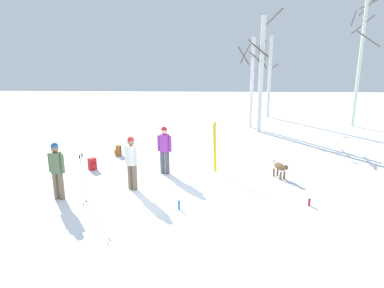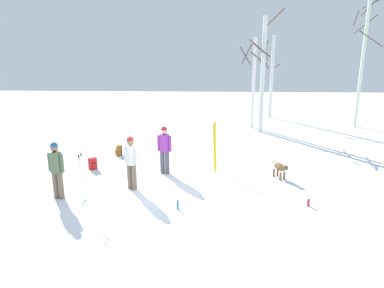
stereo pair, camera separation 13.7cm
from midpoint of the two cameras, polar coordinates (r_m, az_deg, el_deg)
ground_plane at (r=10.22m, az=-4.86°, el=-9.10°), size 60.00×60.00×0.00m
person_0 at (r=11.99m, az=-4.32°, el=-0.49°), size 0.51×0.34×1.72m
person_1 at (r=10.70m, az=-9.82°, el=-2.55°), size 0.47×0.34×1.72m
person_2 at (r=10.59m, az=-21.48°, el=-3.57°), size 0.51×0.34×1.72m
dog at (r=12.01m, az=14.90°, el=-3.88°), size 0.45×0.84×0.57m
ski_pair_planted_0 at (r=12.22m, az=4.17°, el=-0.53°), size 0.17×0.16×1.84m
ski_poles_0 at (r=9.95m, az=-17.63°, el=-5.47°), size 0.07×0.28×1.51m
backpack_0 at (r=14.66m, az=-11.93°, el=-1.04°), size 0.32×0.30×0.44m
backpack_1 at (r=13.11m, az=-16.03°, el=-3.19°), size 0.35×0.34×0.44m
water_bottle_0 at (r=9.47m, az=-2.00°, el=-10.20°), size 0.06×0.06×0.27m
water_bottle_1 at (r=10.22m, az=19.31°, el=-9.32°), size 0.07×0.07×0.21m
birch_tree_0 at (r=19.85m, az=10.47°, el=10.49°), size 1.54×1.59×5.08m
birch_tree_1 at (r=18.78m, az=12.01°, el=11.51°), size 1.62×1.61×6.41m
birch_tree_2 at (r=23.46m, az=13.29°, el=11.33°), size 1.31×1.48×5.56m
birch_tree_3 at (r=22.06m, az=26.88°, el=12.62°), size 1.57×1.56×7.32m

